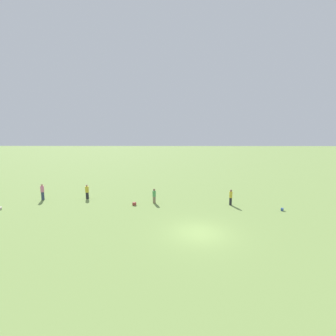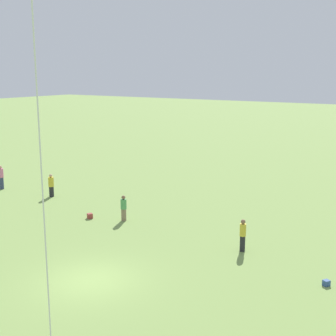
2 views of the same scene
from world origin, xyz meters
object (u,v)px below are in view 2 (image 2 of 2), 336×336
(person_3, at_px, (51,185))
(picnic_bag_0, at_px, (90,216))
(person_0, at_px, (243,235))
(picnic_bag_1, at_px, (326,283))
(person_2, at_px, (124,208))
(person_1, at_px, (1,177))

(person_3, height_order, picnic_bag_0, person_3)
(person_0, bearing_deg, picnic_bag_1, -98.68)
(person_0, height_order, picnic_bag_0, person_0)
(person_3, relative_size, picnic_bag_1, 4.80)
(person_2, bearing_deg, person_0, 85.76)
(person_0, relative_size, person_1, 0.90)
(person_1, xyz_separation_m, person_3, (-4.96, -0.54, -0.10))
(person_0, xyz_separation_m, picnic_bag_0, (10.29, 0.17, -0.71))
(person_1, distance_m, person_3, 4.99)
(person_0, xyz_separation_m, person_3, (16.21, -2.20, -0.03))
(person_1, relative_size, picnic_bag_1, 5.32)
(person_2, height_order, picnic_bag_1, person_2)
(person_2, xyz_separation_m, person_3, (7.99, -1.58, 0.04))
(picnic_bag_1, bearing_deg, person_2, -10.15)
(person_0, distance_m, person_3, 16.36)
(picnic_bag_0, bearing_deg, person_0, -179.04)
(person_1, relative_size, person_3, 1.11)
(person_0, bearing_deg, person_3, 93.39)
(person_0, relative_size, picnic_bag_0, 4.21)
(person_0, xyz_separation_m, person_1, (21.16, -1.66, 0.08))
(person_2, relative_size, picnic_bag_1, 4.56)
(person_1, bearing_deg, picnic_bag_1, 120.60)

